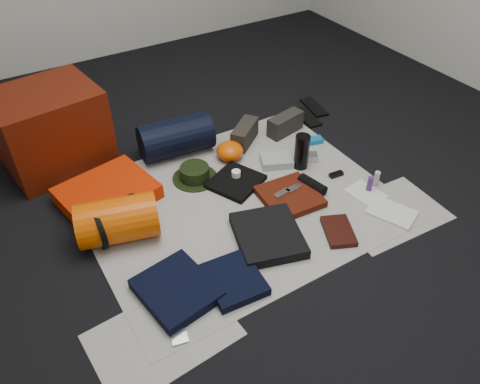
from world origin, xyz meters
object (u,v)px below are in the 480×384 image
water_bottle (302,152)px  paperback_book (339,231)px  red_cabinet (51,129)px  stuff_sack (118,220)px  sleeping_pad (107,193)px  compact_camera (308,157)px  navy_duffel (176,137)px

water_bottle → paperback_book: water_bottle is taller
red_cabinet → paperback_book: size_ratio=2.66×
stuff_sack → paperback_book: size_ratio=1.81×
sleeping_pad → compact_camera: sleeping_pad is taller
red_cabinet → stuff_sack: (0.09, -0.82, -0.12)m
sleeping_pad → navy_duffel: 0.57m
compact_camera → stuff_sack: bearing=-150.5°
compact_camera → water_bottle: bearing=-132.9°
navy_duffel → stuff_sack: bearing=-130.8°
red_cabinet → stuff_sack: bearing=-91.4°
red_cabinet → paperback_book: bearing=-60.3°
navy_duffel → paperback_book: bearing=-63.5°
navy_duffel → compact_camera: bearing=-30.4°
stuff_sack → water_bottle: size_ratio=1.78×
sleeping_pad → paperback_book: sleeping_pad is taller
red_cabinet → stuff_sack: red_cabinet is taller
stuff_sack → navy_duffel: (0.56, 0.52, 0.00)m
paperback_book → navy_duffel: bearing=134.3°
red_cabinet → paperback_book: 1.74m
sleeping_pad → navy_duffel: size_ratio=1.09×
red_cabinet → sleeping_pad: (0.13, -0.50, -0.19)m
stuff_sack → navy_duffel: 0.77m
red_cabinet → sleeping_pad: red_cabinet is taller
navy_duffel → sleeping_pad: bearing=-152.0°
red_cabinet → water_bottle: 1.47m
sleeping_pad → stuff_sack: stuff_sack is taller
navy_duffel → paperback_book: navy_duffel is taller
paperback_book → sleeping_pad: bearing=160.7°
stuff_sack → red_cabinet: bearing=96.1°
compact_camera → red_cabinet: bearing=177.0°
sleeping_pad → paperback_book: size_ratio=2.24×
sleeping_pad → stuff_sack: (-0.04, -0.31, 0.07)m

